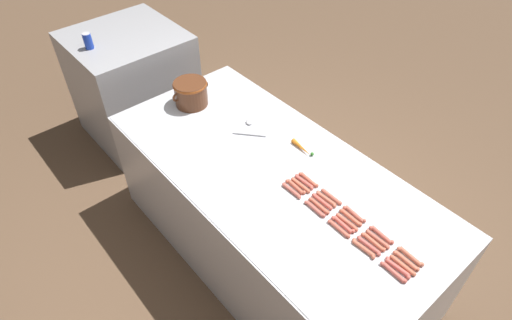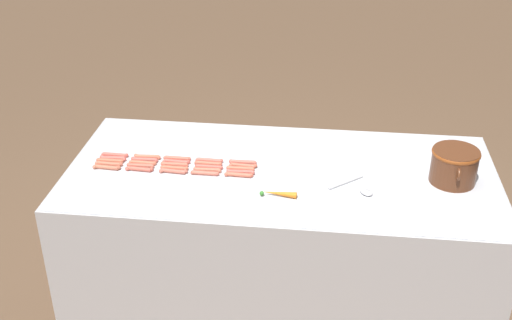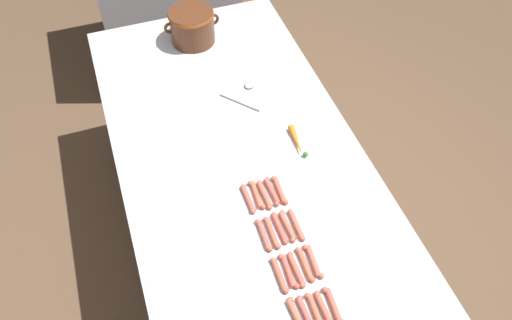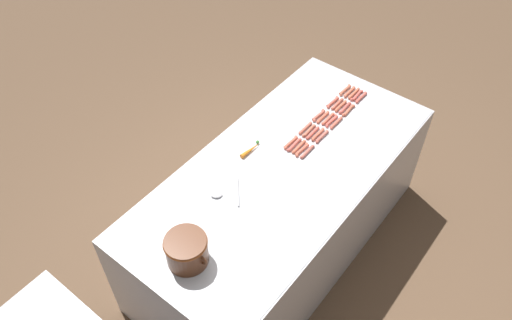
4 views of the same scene
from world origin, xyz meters
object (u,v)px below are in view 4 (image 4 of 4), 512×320
(hot_dog_12, at_px, (328,119))
(hot_dog_16, at_px, (337,104))
(hot_dog_18, at_px, (309,131))
(bean_pot, at_px, (186,249))
(hot_dog_15, at_px, (349,92))
(hot_dog_24, at_px, (291,142))
(hot_dog_19, at_px, (294,145))
(hot_dog_1, at_px, (349,110))
(hot_dog_4, at_px, (307,152))
(hot_dog_10, at_px, (354,93))
(hot_dog_3, at_px, (322,136))
(hot_dog_9, at_px, (302,150))
(hot_dog_0, at_px, (361,97))
(hot_dog_13, at_px, (313,133))
(hot_dog_11, at_px, (341,106))
(hot_dog_21, at_px, (333,102))
(serving_spoon, at_px, (224,194))
(hot_dog_5, at_px, (357,96))
(hot_dog_2, at_px, (336,123))
(hot_dog_7, at_px, (332,121))
(hot_dog_23, at_px, (305,128))
(hot_dog_20, at_px, (345,90))
(hot_dog_8, at_px, (318,134))
(hot_dog_22, at_px, (319,115))
(hot_dog_6, at_px, (345,108))
(carrot, at_px, (251,149))
(hot_dog_17, at_px, (323,117))

(hot_dog_12, distance_m, hot_dog_16, 0.18)
(hot_dog_18, relative_size, bean_pot, 0.50)
(hot_dog_15, height_order, hot_dog_24, same)
(hot_dog_12, xyz_separation_m, hot_dog_19, (0.04, 0.36, 0.00))
(hot_dog_1, distance_m, hot_dog_4, 0.52)
(hot_dog_10, height_order, hot_dog_12, same)
(hot_dog_3, relative_size, hot_dog_9, 1.00)
(hot_dog_3, relative_size, hot_dog_24, 1.00)
(hot_dog_0, bearing_deg, hot_dog_13, 82.47)
(hot_dog_11, bearing_deg, hot_dog_15, -79.47)
(hot_dog_21, bearing_deg, serving_spoon, 86.89)
(hot_dog_5, relative_size, serving_spoon, 0.65)
(hot_dog_11, bearing_deg, hot_dog_19, 86.21)
(hot_dog_2, xyz_separation_m, hot_dog_12, (0.07, 0.00, 0.00))
(hot_dog_18, bearing_deg, hot_dog_7, -110.70)
(hot_dog_0, relative_size, hot_dog_23, 1.00)
(hot_dog_4, xyz_separation_m, hot_dog_7, (0.04, -0.35, 0.00))
(hot_dog_3, bearing_deg, hot_dog_4, 90.84)
(hot_dog_12, height_order, hot_dog_20, same)
(hot_dog_13, distance_m, hot_dog_24, 0.18)
(hot_dog_0, height_order, hot_dog_8, same)
(hot_dog_11, bearing_deg, hot_dog_21, 0.33)
(hot_dog_9, height_order, hot_dog_24, same)
(hot_dog_22, bearing_deg, hot_dog_21, -90.36)
(hot_dog_6, relative_size, hot_dog_16, 1.00)
(hot_dog_16, relative_size, carrot, 0.82)
(hot_dog_3, xyz_separation_m, hot_dog_22, (0.14, -0.16, 0.00))
(hot_dog_19, bearing_deg, hot_dog_3, -119.13)
(hot_dog_19, bearing_deg, hot_dog_15, -90.19)
(hot_dog_6, xyz_separation_m, hot_dog_19, (0.07, 0.53, 0.00))
(hot_dog_22, distance_m, bean_pot, 1.42)
(hot_dog_7, height_order, serving_spoon, hot_dog_7)
(hot_dog_7, relative_size, hot_dog_24, 1.00)
(hot_dog_4, bearing_deg, hot_dog_3, -89.16)
(bean_pot, bearing_deg, hot_dog_17, -88.01)
(carrot, bearing_deg, hot_dog_9, -141.69)
(hot_dog_23, bearing_deg, hot_dog_4, 127.69)
(hot_dog_10, xyz_separation_m, bean_pot, (-0.01, 1.78, 0.09))
(hot_dog_21, distance_m, serving_spoon, 1.13)
(hot_dog_9, xyz_separation_m, bean_pot, (0.02, 1.07, 0.09))
(hot_dog_5, relative_size, hot_dog_8, 1.00)
(hot_dog_22, bearing_deg, hot_dog_2, -175.32)
(hot_dog_2, height_order, hot_dog_3, same)
(hot_dog_3, relative_size, hot_dog_19, 1.00)
(hot_dog_11, bearing_deg, hot_dog_4, 97.51)
(hot_dog_22, bearing_deg, hot_dog_15, -95.83)
(hot_dog_0, bearing_deg, hot_dog_20, -0.41)
(hot_dog_24, relative_size, bean_pot, 0.50)
(serving_spoon, bearing_deg, hot_dog_15, -94.23)
(hot_dog_15, relative_size, hot_dog_22, 1.00)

